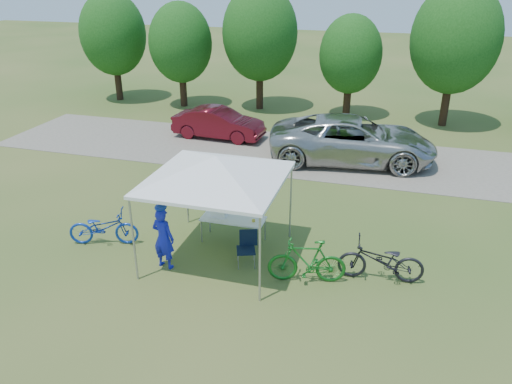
% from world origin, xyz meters
% --- Properties ---
extents(ground, '(100.00, 100.00, 0.00)m').
position_xyz_m(ground, '(0.00, 0.00, 0.00)').
color(ground, '#2D5119').
rests_on(ground, ground).
extents(gravel_strip, '(24.00, 5.00, 0.02)m').
position_xyz_m(gravel_strip, '(0.00, 8.00, 0.01)').
color(gravel_strip, gray).
rests_on(gravel_strip, ground).
extents(canopy, '(4.53, 4.53, 3.00)m').
position_xyz_m(canopy, '(0.00, 0.00, 2.65)').
color(canopy, '#A5A5AA').
rests_on(canopy, ground).
extents(treeline, '(24.89, 4.28, 6.30)m').
position_xyz_m(treeline, '(-0.29, 14.05, 3.53)').
color(treeline, '#382314').
rests_on(treeline, ground).
extents(folding_table, '(1.68, 0.70, 0.69)m').
position_xyz_m(folding_table, '(0.10, 0.85, 0.65)').
color(folding_table, white).
rests_on(folding_table, ground).
extents(folding_chair, '(0.57, 0.60, 0.88)m').
position_xyz_m(folding_chair, '(0.78, -0.09, 0.52)').
color(folding_chair, black).
rests_on(folding_chair, ground).
extents(cooler, '(0.43, 0.29, 0.31)m').
position_xyz_m(cooler, '(-0.29, 0.85, 0.85)').
color(cooler, white).
rests_on(cooler, folding_table).
extents(ice_cream_cup, '(0.08, 0.08, 0.06)m').
position_xyz_m(ice_cream_cup, '(0.68, 0.80, 0.72)').
color(ice_cream_cup, gold).
rests_on(ice_cream_cup, folding_table).
extents(cyclist, '(0.63, 0.47, 1.59)m').
position_xyz_m(cyclist, '(-1.11, -0.81, 0.79)').
color(cyclist, '#171EBD').
rests_on(cyclist, ground).
extents(bike_blue, '(1.93, 1.14, 0.96)m').
position_xyz_m(bike_blue, '(-3.15, -0.24, 0.48)').
color(bike_blue, '#12369F').
rests_on(bike_blue, ground).
extents(bike_green, '(1.89, 0.90, 1.09)m').
position_xyz_m(bike_green, '(2.34, -0.46, 0.55)').
color(bike_green, '#16671E').
rests_on(bike_green, ground).
extents(bike_dark, '(2.04, 0.89, 1.04)m').
position_xyz_m(bike_dark, '(3.98, 0.07, 0.52)').
color(bike_dark, black).
rests_on(bike_dark, ground).
extents(minivan, '(6.41, 3.55, 1.70)m').
position_xyz_m(minivan, '(2.45, 7.80, 0.87)').
color(minivan, '#B3B3AE').
rests_on(minivan, gravel_strip).
extents(sedan, '(3.97, 1.57, 1.28)m').
position_xyz_m(sedan, '(-3.34, 9.07, 0.66)').
color(sedan, '#560E17').
rests_on(sedan, gravel_strip).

